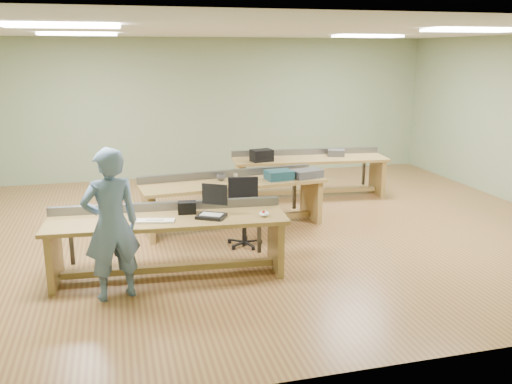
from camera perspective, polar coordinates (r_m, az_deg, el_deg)
floor at (r=8.53m, az=-0.13°, el=-3.93°), size 10.00×10.00×0.00m
ceiling at (r=8.09m, az=-0.15°, el=16.65°), size 10.00×10.00×0.00m
wall_back at (r=12.06m, az=-4.96°, el=8.79°), size 10.00×0.04×3.00m
wall_front at (r=4.50m, az=12.73°, el=-1.38°), size 10.00×0.04×3.00m
fluor_panels at (r=8.09m, az=-0.15°, el=16.44°), size 6.20×3.50×0.03m
workbench_front at (r=6.75m, az=-9.25°, el=-4.20°), size 2.94×0.99×0.86m
workbench_mid at (r=8.49m, az=-2.43°, el=-0.11°), size 2.94×1.05×0.86m
workbench_back at (r=10.40m, az=5.63°, el=2.59°), size 2.98×1.06×0.86m
person at (r=6.17m, az=-15.01°, el=-3.33°), size 0.72×0.57×1.73m
laptop_base at (r=6.61m, az=-4.72°, el=-2.54°), size 0.42×0.40×0.04m
laptop_screen at (r=6.66m, az=-4.37°, el=-0.25°), size 0.29×0.18×0.26m
keyboard at (r=6.52m, az=-10.60°, el=-3.02°), size 0.48×0.25×0.03m
trackball_mouse at (r=6.64m, az=0.88°, el=-2.31°), size 0.13×0.15×0.06m
camera_bag at (r=6.79m, az=-7.28°, el=-1.64°), size 0.24×0.17×0.15m
task_chair at (r=7.77m, az=-1.26°, el=-3.06°), size 0.59×0.59×0.96m
parts_bin_teal at (r=8.54m, az=2.44°, el=1.81°), size 0.44×0.35×0.14m
parts_bin_grey at (r=8.70m, az=5.36°, el=1.95°), size 0.52×0.40×0.13m
mug at (r=8.47m, az=-3.70°, el=1.56°), size 0.17×0.17×0.11m
drinks_can at (r=8.43m, az=-2.17°, el=1.56°), size 0.07×0.07×0.12m
storage_box_back at (r=9.95m, az=0.60°, el=3.87°), size 0.42×0.34×0.22m
tray_back at (r=10.57m, az=8.43°, el=4.10°), size 0.37×0.32×0.12m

